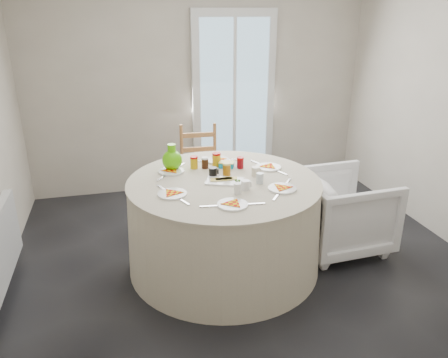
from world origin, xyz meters
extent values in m
plane|color=black|center=(0.00, 0.00, 0.00)|extent=(4.00, 4.00, 0.00)
cube|color=#BCB5A3|center=(0.00, 2.00, 1.30)|extent=(4.00, 0.02, 2.60)
cube|color=silver|center=(0.40, 1.95, 1.05)|extent=(1.00, 0.08, 2.10)
cube|color=silver|center=(-1.94, 0.20, 0.38)|extent=(0.07, 1.00, 0.55)
cylinder|color=beige|center=(-0.18, 0.13, 0.38)|extent=(1.63, 1.63, 0.83)
imported|color=white|center=(0.94, 0.15, 0.39)|extent=(0.77, 0.82, 0.80)
cube|color=#0C88B1|center=(-0.08, 0.42, 0.79)|extent=(0.16, 0.14, 0.05)
camera|label=1|loc=(-0.98, -3.08, 2.10)|focal=35.00mm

